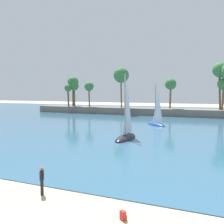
% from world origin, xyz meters
% --- Properties ---
extents(sea, '(220.00, 92.74, 0.06)m').
position_xyz_m(sea, '(0.00, 55.16, 0.03)').
color(sea, '#33607F').
rests_on(sea, ground).
extents(palm_headland, '(83.48, 6.55, 12.87)m').
position_xyz_m(palm_headland, '(1.21, 61.40, 3.83)').
color(palm_headland, slate).
rests_on(palm_headland, ground).
extents(person_at_waterline, '(0.34, 0.49, 1.67)m').
position_xyz_m(person_at_waterline, '(-1.12, 7.71, 0.89)').
color(person_at_waterline, black).
rests_on(person_at_waterline, ground).
extents(backpack_by_trailer, '(0.37, 0.37, 0.44)m').
position_xyz_m(backpack_by_trailer, '(4.35, 6.72, 0.21)').
color(backpack_by_trailer, red).
rests_on(backpack_by_trailer, ground).
extents(sailboat_mid_bay, '(2.01, 6.14, 8.83)m').
position_xyz_m(sailboat_mid_bay, '(-2.77, 26.59, 0.86)').
color(sailboat_mid_bay, black).
rests_on(sailboat_mid_bay, sea).
extents(sailboat_toward_headland, '(4.89, 5.01, 7.81)m').
position_xyz_m(sailboat_toward_headland, '(-2.45, 41.47, 0.76)').
color(sailboat_toward_headland, '#234793').
rests_on(sailboat_toward_headland, sea).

